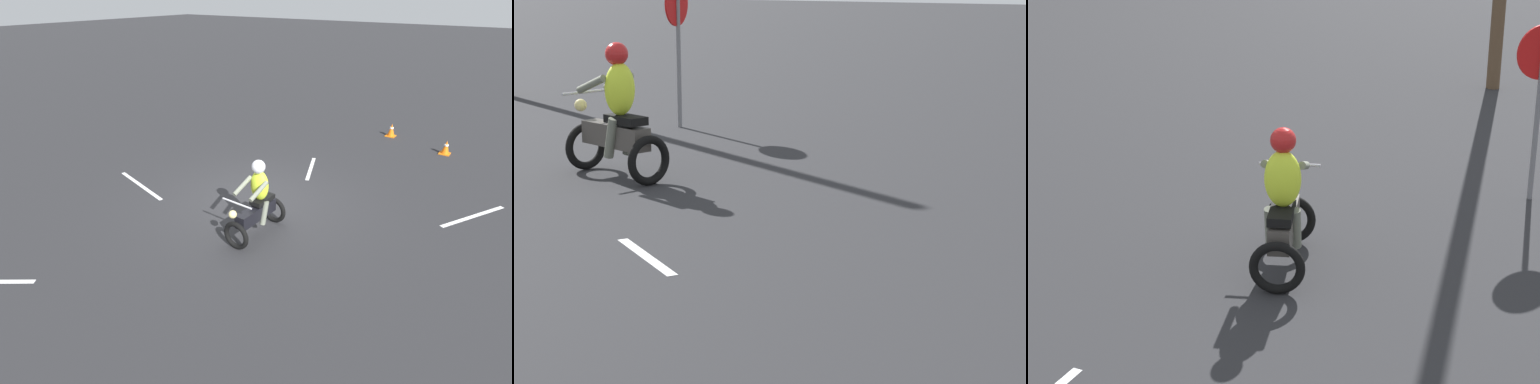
% 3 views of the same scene
% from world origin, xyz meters
% --- Properties ---
extents(ground_plane, '(120.00, 120.00, 0.00)m').
position_xyz_m(ground_plane, '(0.00, 0.00, 0.00)').
color(ground_plane, '#28282B').
extents(motorcycle_rider_foreground, '(1.52, 0.70, 1.66)m').
position_xyz_m(motorcycle_rider_foreground, '(1.13, 0.86, 0.73)').
color(motorcycle_rider_foreground, black).
rests_on(motorcycle_rider_foreground, ground).
extents(traffic_cone_near_left, '(0.32, 0.32, 0.44)m').
position_xyz_m(traffic_cone_near_left, '(-6.03, 3.05, 0.21)').
color(traffic_cone_near_left, orange).
rests_on(traffic_cone_near_left, ground).
extents(traffic_cone_mid_left, '(0.32, 0.32, 0.45)m').
position_xyz_m(traffic_cone_mid_left, '(-6.74, 1.10, 0.22)').
color(traffic_cone_mid_left, orange).
rests_on(traffic_cone_mid_left, ground).
extents(lane_stripe_nw, '(1.82, 1.07, 0.01)m').
position_xyz_m(lane_stripe_nw, '(-2.29, 4.48, 0.00)').
color(lane_stripe_nw, silver).
rests_on(lane_stripe_nw, ground).
extents(lane_stripe_w, '(1.57, 0.69, 0.01)m').
position_xyz_m(lane_stripe_w, '(-2.58, 0.15, 0.00)').
color(lane_stripe_w, silver).
rests_on(lane_stripe_w, ground).
extents(lane_stripe_s, '(0.61, 2.12, 0.01)m').
position_xyz_m(lane_stripe_s, '(1.00, -2.99, 0.00)').
color(lane_stripe_s, silver).
rests_on(lane_stripe_s, ground).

